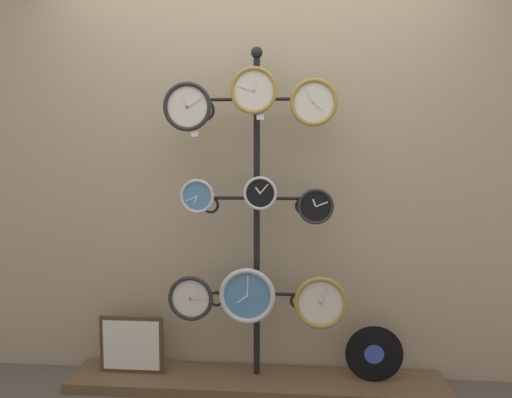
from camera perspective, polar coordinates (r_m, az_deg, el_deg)
shop_wall at (r=3.03m, az=0.34°, el=5.76°), size 4.40×0.04×2.80m
low_shelf at (r=3.12m, az=-0.02°, el=-20.24°), size 2.20×0.36×0.06m
display_stand at (r=2.96m, az=0.08°, el=-8.01°), size 0.75×0.38×1.97m
clock_top_left at (r=2.84m, az=-7.84°, el=10.40°), size 0.28×0.04×0.28m
clock_top_center at (r=2.78m, az=-0.25°, el=12.30°), size 0.26×0.04×0.26m
clock_top_right at (r=2.80m, az=6.62°, el=10.92°), size 0.26×0.04×0.26m
clock_middle_left at (r=2.84m, az=-6.72°, el=0.33°), size 0.20×0.04×0.20m
clock_middle_center at (r=2.80m, az=0.49°, el=0.67°), size 0.19×0.04×0.19m
clock_middle_right at (r=2.81m, az=6.84°, el=-0.84°), size 0.20×0.04×0.20m
clock_bottom_left at (r=2.95m, az=-7.46°, el=-11.18°), size 0.26×0.04×0.26m
clock_bottom_center at (r=2.90m, az=-1.00°, el=-10.99°), size 0.32×0.04×0.32m
clock_bottom_right at (r=2.87m, az=7.40°, el=-11.66°), size 0.30×0.04×0.30m
vinyl_record at (r=3.07m, az=13.35°, el=-16.86°), size 0.33×0.01×0.33m
picture_frame at (r=3.19m, az=-14.03°, el=-15.86°), size 0.39×0.02×0.34m
price_tag_upper at (r=2.83m, az=-7.05°, el=7.38°), size 0.04×0.00×0.03m
price_tag_mid at (r=2.76m, az=0.49°, el=9.34°), size 0.04×0.00×0.03m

